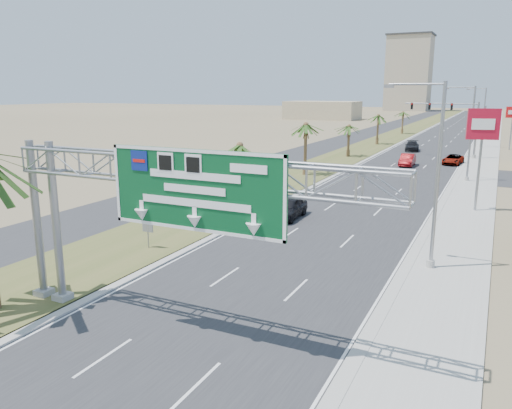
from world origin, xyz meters
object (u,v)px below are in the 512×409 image
object	(u,v)px
sign_gantry	(166,184)
car_right_lane	(453,160)
car_far	(412,146)
pole_sign_red_near	(483,130)
car_left_lane	(288,208)
car_mid_lane	(407,160)
signal_mast	(461,124)

from	to	relation	value
sign_gantry	car_right_lane	distance (m)	55.38
car_far	pole_sign_red_near	bearing A→B (deg)	-82.37
car_left_lane	car_right_lane	distance (m)	36.82
car_mid_lane	car_right_lane	size ratio (longest dim) A/B	1.01
signal_mast	pole_sign_red_near	bearing A→B (deg)	-83.65
car_left_lane	car_right_lane	world-z (taller)	car_left_lane
car_left_lane	car_right_lane	xyz separation A→B (m)	(8.77, 35.76, -0.15)
sign_gantry	pole_sign_red_near	world-z (taller)	pole_sign_red_near
car_mid_lane	car_right_lane	xyz separation A→B (m)	(5.20, 4.03, -0.13)
car_left_lane	car_mid_lane	size ratio (longest dim) A/B	0.99
signal_mast	car_far	xyz separation A→B (m)	(-7.49, 6.12, -4.09)
sign_gantry	car_left_lane	bearing A→B (deg)	98.04
sign_gantry	car_right_lane	bearing A→B (deg)	83.66
signal_mast	car_mid_lane	world-z (taller)	signal_mast
sign_gantry	signal_mast	world-z (taller)	signal_mast
sign_gantry	pole_sign_red_near	distance (m)	29.42
sign_gantry	car_right_lane	xyz separation A→B (m)	(6.09, 54.78, -5.41)
car_far	pole_sign_red_near	distance (m)	42.47
car_right_lane	car_far	bearing A→B (deg)	124.96
car_mid_lane	pole_sign_red_near	xyz separation A→B (m)	(9.18, -23.11, 5.77)
car_right_lane	pole_sign_red_near	distance (m)	28.05
sign_gantry	pole_sign_red_near	bearing A→B (deg)	70.00
pole_sign_red_near	sign_gantry	bearing A→B (deg)	-110.00
sign_gantry	car_far	world-z (taller)	sign_gantry
car_far	pole_sign_red_near	xyz separation A→B (m)	(11.32, -40.52, 5.78)
sign_gantry	car_mid_lane	distance (m)	51.03
signal_mast	car_far	distance (m)	10.50
car_right_lane	car_far	world-z (taller)	car_far
car_mid_lane	signal_mast	bearing A→B (deg)	62.82
signal_mast	car_left_lane	xyz separation A→B (m)	(-8.92, -43.03, -4.05)
car_mid_lane	car_far	size ratio (longest dim) A/B	0.90
car_mid_lane	car_right_lane	distance (m)	6.58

